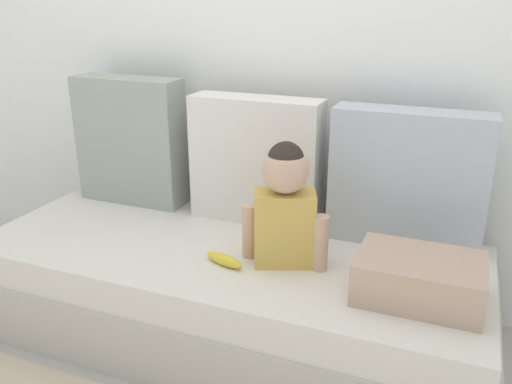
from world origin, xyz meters
name	(u,v)px	position (x,y,z in m)	size (l,w,h in m)	color
ground_plane	(228,333)	(0.00, 0.00, 0.00)	(12.00, 12.00, 0.00)	#B2ADA3
back_wall	(276,40)	(0.00, 0.54, 1.15)	(5.23, 0.10, 2.30)	white
couch	(228,292)	(0.00, 0.00, 0.20)	(2.03, 0.82, 0.40)	beige
throw_pillow_left	(131,141)	(-0.63, 0.31, 0.69)	(0.51, 0.16, 0.59)	#99A393
throw_pillow_center	(256,160)	(0.00, 0.31, 0.67)	(0.56, 0.16, 0.54)	silver
throw_pillow_right	(408,179)	(0.63, 0.31, 0.67)	(0.59, 0.16, 0.53)	#B2BCC6
toddler	(285,203)	(0.25, -0.03, 0.64)	(0.33, 0.19, 0.46)	gold
banana	(224,260)	(0.05, -0.13, 0.42)	(0.17, 0.04, 0.04)	yellow
folded_blanket	(419,278)	(0.74, -0.10, 0.47)	(0.40, 0.28, 0.14)	tan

